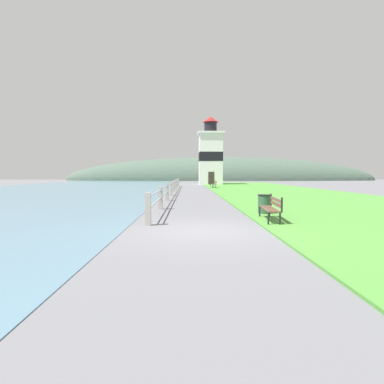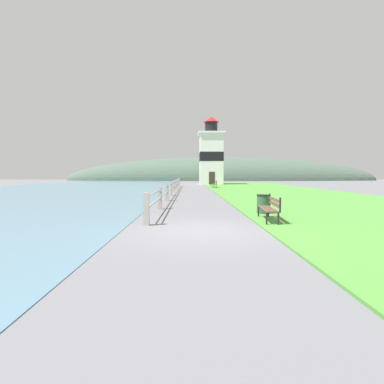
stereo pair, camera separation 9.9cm
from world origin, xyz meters
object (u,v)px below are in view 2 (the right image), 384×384
(park_bench_midway, at_px, (214,184))
(lighthouse, at_px, (211,155))
(trash_bin, at_px, (263,205))
(park_bench_near, at_px, (270,207))

(park_bench_midway, relative_size, lighthouse, 0.17)
(park_bench_midway, bearing_deg, trash_bin, 87.63)
(park_bench_near, distance_m, trash_bin, 1.85)
(lighthouse, distance_m, trash_bin, 35.63)
(lighthouse, bearing_deg, park_bench_midway, -92.30)
(park_bench_midway, bearing_deg, lighthouse, -94.92)
(park_bench_near, xyz_separation_m, trash_bin, (0.20, 1.84, -0.12))
(lighthouse, height_order, trash_bin, lighthouse)
(park_bench_near, bearing_deg, park_bench_midway, -85.22)
(park_bench_near, distance_m, lighthouse, 37.44)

